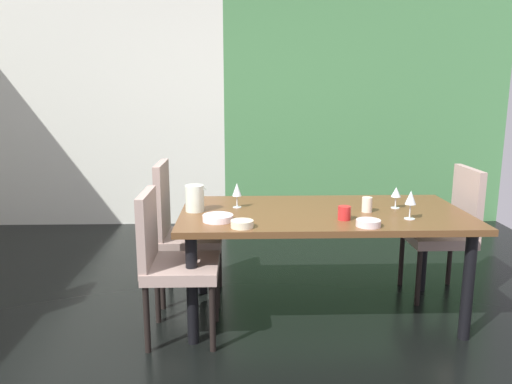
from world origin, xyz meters
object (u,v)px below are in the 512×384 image
Objects in this scene: wine_glass_south at (396,193)px; serving_bowl_corner at (218,218)px; serving_bowl_left at (368,223)px; dining_table at (322,222)px; wine_glass_near_window at (237,190)px; chair_left_near at (169,257)px; cup_front at (367,205)px; chair_left_far at (179,226)px; cup_near_shelf at (344,213)px; wine_glass_right at (411,199)px; chair_right_far at (449,226)px; serving_bowl_center at (242,224)px; pitcher_rear at (195,198)px.

serving_bowl_corner is (-1.18, -0.29, -0.09)m from wine_glass_south.
wine_glass_south is 1.00× the size of serving_bowl_left.
dining_table is 0.61m from wine_glass_near_window.
cup_front is at bearing 101.72° from chair_left_near.
chair_left_far is 11.81× the size of cup_near_shelf.
chair_right_far is at bearing 47.15° from wine_glass_right.
wine_glass_south is 0.50m from cup_near_shelf.
dining_table is at bearing 35.45° from serving_bowl_center.
chair_right_far reaches higher than pitcher_rear.
chair_left_far is at bearing 154.33° from cup_near_shelf.
wine_glass_near_window is (0.41, 0.41, 0.32)m from chair_left_near.
chair_left_far reaches higher than chair_right_far.
cup_near_shelf is at bearing 0.43° from serving_bowl_corner.
serving_bowl_left is 1.12m from pitcher_rear.
wine_glass_right is 2.10× the size of cup_near_shelf.
wine_glass_near_window is at bearing 177.31° from wine_glass_south.
dining_table is 19.13× the size of cup_front.
dining_table is 0.31m from cup_front.
pitcher_rear is at bearing 165.41° from cup_near_shelf.
wine_glass_south is 0.82× the size of pitcher_rear.
serving_bowl_corner is 0.30m from pitcher_rear.
serving_bowl_left is at bearing 130.93° from chair_right_far.
serving_bowl_left is (-0.77, -0.67, 0.21)m from chair_right_far.
wine_glass_right reaches higher than pitcher_rear.
chair_left_near is at bearing 175.97° from serving_bowl_left.
serving_bowl_center is 1.36× the size of cup_front.
serving_bowl_left is (0.74, 0.00, -0.00)m from serving_bowl_center.
chair_left_far is at bearing 160.93° from wine_glass_right.
chair_left_near is at bearing -176.33° from cup_near_shelf.
wine_glass_right is 0.30m from cup_front.
serving_bowl_corner is (-0.15, 0.15, -0.00)m from serving_bowl_center.
cup_near_shelf is (0.09, -0.22, 0.12)m from dining_table.
chair_right_far is 1.05m from cup_near_shelf.
serving_bowl_center is at bearing -156.80° from wine_glass_south.
chair_right_far is (0.98, 0.29, -0.12)m from dining_table.
chair_left_far is at bearing 120.09° from serving_bowl_corner.
chair_right_far is 0.81m from cup_front.
serving_bowl_corner is at bearing -179.49° from wine_glass_right.
pitcher_rear is at bearing 27.50° from chair_left_far.
chair_right_far is at bearing 106.72° from chair_left_near.
cup_near_shelf is (0.63, 0.15, 0.02)m from serving_bowl_center.
serving_bowl_left is (0.89, -0.15, 0.00)m from serving_bowl_corner.
dining_table is 1.03m from chair_left_near.
wine_glass_right is (0.50, -0.22, 0.21)m from dining_table.
serving_bowl_center is (0.03, -0.49, -0.10)m from wine_glass_near_window.
wine_glass_south is 1.34m from pitcher_rear.
serving_bowl_center is at bearing -144.55° from dining_table.
cup_front is (-0.22, -0.10, -0.06)m from wine_glass_south.
cup_near_shelf reaches higher than dining_table.
wine_glass_right reaches higher than cup_front.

